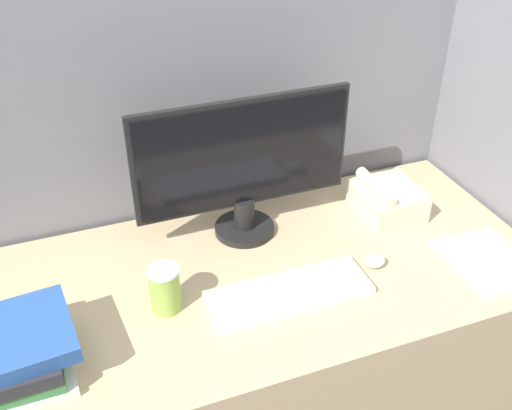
% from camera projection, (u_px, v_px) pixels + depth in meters
% --- Properties ---
extents(cubicle_panel_rear, '(1.99, 0.04, 1.48)m').
position_uv_depth(cubicle_panel_rear, '(210.00, 207.00, 1.94)').
color(cubicle_panel_rear, slate).
rests_on(cubicle_panel_rear, ground_plane).
extents(cubicle_panel_right, '(0.04, 0.78, 1.48)m').
position_uv_depth(cubicle_panel_right, '(495.00, 216.00, 1.89)').
color(cubicle_panel_right, slate).
rests_on(cubicle_panel_right, ground_plane).
extents(desk, '(1.59, 0.72, 0.77)m').
position_uv_depth(desk, '(253.00, 371.00, 1.82)').
color(desk, tan).
rests_on(desk, ground_plane).
extents(monitor, '(0.62, 0.18, 0.42)m').
position_uv_depth(monitor, '(243.00, 167.00, 1.65)').
color(monitor, black).
rests_on(monitor, desk).
extents(keyboard, '(0.42, 0.15, 0.02)m').
position_uv_depth(keyboard, '(289.00, 293.00, 1.53)').
color(keyboard, silver).
rests_on(keyboard, desk).
extents(mouse, '(0.06, 0.05, 0.04)m').
position_uv_depth(mouse, '(375.00, 261.00, 1.62)').
color(mouse, silver).
rests_on(mouse, desk).
extents(coffee_cup, '(0.08, 0.08, 0.12)m').
position_uv_depth(coffee_cup, '(165.00, 289.00, 1.46)').
color(coffee_cup, '#8CB247').
rests_on(coffee_cup, desk).
extents(book_stack, '(0.24, 0.27, 0.12)m').
position_uv_depth(book_stack, '(18.00, 351.00, 1.30)').
color(book_stack, silver).
rests_on(book_stack, desk).
extents(desk_telephone, '(0.18, 0.19, 0.12)m').
position_uv_depth(desk_telephone, '(387.00, 200.00, 1.82)').
color(desk_telephone, beige).
rests_on(desk_telephone, desk).
extents(paper_pile, '(0.21, 0.25, 0.01)m').
position_uv_depth(paper_pile, '(487.00, 261.00, 1.65)').
color(paper_pile, white).
rests_on(paper_pile, desk).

